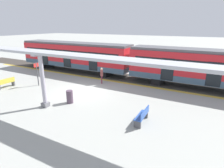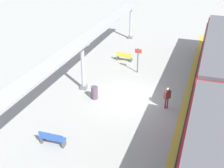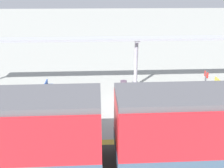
# 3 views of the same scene
# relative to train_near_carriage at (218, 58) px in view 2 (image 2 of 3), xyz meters

# --- Properties ---
(ground_plane) EXTENTS (176.00, 176.00, 0.00)m
(ground_plane) POSITION_rel_train_near_carriage_xyz_m (5.74, 5.34, -1.83)
(ground_plane) COLOR #9B9D97
(tactile_edge_strip) EXTENTS (0.45, 34.00, 0.01)m
(tactile_edge_strip) POSITION_rel_train_near_carriage_xyz_m (1.82, 5.34, -1.83)
(tactile_edge_strip) COLOR gold
(tactile_edge_strip) RESTS_ON ground
(trackbed) EXTENTS (3.20, 46.00, 0.01)m
(trackbed) POSITION_rel_train_near_carriage_xyz_m (-0.01, 5.34, -1.83)
(trackbed) COLOR #38332D
(trackbed) RESTS_ON ground
(train_near_carriage) EXTENTS (2.65, 14.68, 3.48)m
(train_near_carriage) POSITION_rel_train_near_carriage_xyz_m (0.00, 0.00, 0.00)
(train_near_carriage) COLOR red
(train_near_carriage) RESTS_ON ground
(canopy_pillar_nearest) EXTENTS (1.10, 0.44, 3.72)m
(canopy_pillar_nearest) POSITION_rel_train_near_carriage_xyz_m (9.44, -7.73, 0.05)
(canopy_pillar_nearest) COLOR slate
(canopy_pillar_nearest) RESTS_ON ground
(canopy_pillar_second) EXTENTS (1.10, 0.44, 3.72)m
(canopy_pillar_second) POSITION_rel_train_near_carriage_xyz_m (9.44, 5.10, 0.05)
(canopy_pillar_second) COLOR slate
(canopy_pillar_second) RESTS_ON ground
(canopy_beam) EXTENTS (1.20, 26.93, 0.16)m
(canopy_beam) POSITION_rel_train_near_carriage_xyz_m (9.44, 5.34, 1.97)
(canopy_beam) COLOR #A8AAB2
(canopy_beam) RESTS_ON canopy_pillar_nearest
(bench_near_end) EXTENTS (1.52, 0.50, 0.86)m
(bench_near_end) POSITION_rel_train_near_carriage_xyz_m (8.17, -1.24, -1.39)
(bench_near_end) COLOR gold
(bench_near_end) RESTS_ON ground
(bench_mid_platform) EXTENTS (1.51, 0.48, 0.86)m
(bench_mid_platform) POSITION_rel_train_near_carriage_xyz_m (8.35, 11.82, -1.39)
(bench_mid_platform) COLOR #2B51A4
(bench_mid_platform) RESTS_ON ground
(trash_bin) EXTENTS (0.48, 0.48, 0.95)m
(trash_bin) POSITION_rel_train_near_carriage_xyz_m (8.12, 6.18, -1.36)
(trash_bin) COLOR #503E4F
(trash_bin) RESTS_ON ground
(platform_info_sign) EXTENTS (0.56, 0.10, 2.20)m
(platform_info_sign) POSITION_rel_train_near_carriage_xyz_m (6.34, 0.83, -0.51)
(platform_info_sign) COLOR #4C4C51
(platform_info_sign) RESTS_ON ground
(passenger_waiting_near_edge) EXTENTS (0.48, 0.44, 1.56)m
(passenger_waiting_near_edge) POSITION_rel_train_near_carriage_xyz_m (2.99, 5.78, -0.86)
(passenger_waiting_near_edge) COLOR maroon
(passenger_waiting_near_edge) RESTS_ON ground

